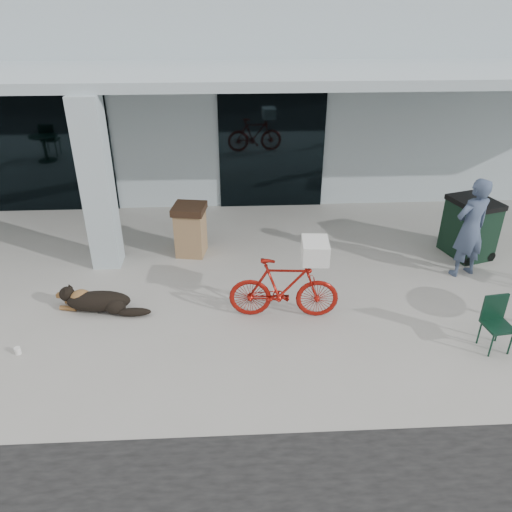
{
  "coord_description": "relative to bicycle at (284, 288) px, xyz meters",
  "views": [
    {
      "loc": [
        0.86,
        -6.14,
        4.65
      ],
      "look_at": [
        1.21,
        0.58,
        1.0
      ],
      "focal_mm": 35.0,
      "sensor_mm": 36.0,
      "label": 1
    }
  ],
  "objects": [
    {
      "name": "ground",
      "position": [
        -1.64,
        -0.4,
        -0.51
      ],
      "size": [
        80.0,
        80.0,
        0.0
      ],
      "primitive_type": "plane",
      "color": "#A3A09A",
      "rests_on": "ground"
    },
    {
      "name": "building",
      "position": [
        -1.64,
        8.1,
        1.74
      ],
      "size": [
        22.0,
        7.0,
        4.5
      ],
      "primitive_type": "cube",
      "color": "#A4B5BA",
      "rests_on": "ground"
    },
    {
      "name": "storefront_glass_left",
      "position": [
        -4.84,
        4.58,
        0.84
      ],
      "size": [
        2.8,
        0.06,
        2.7
      ],
      "primitive_type": "cube",
      "color": "black",
      "rests_on": "ground"
    },
    {
      "name": "storefront_glass_right",
      "position": [
        0.16,
        4.58,
        0.84
      ],
      "size": [
        2.4,
        0.06,
        2.7
      ],
      "primitive_type": "cube",
      "color": "black",
      "rests_on": "ground"
    },
    {
      "name": "column",
      "position": [
        -3.14,
        1.9,
        1.05
      ],
      "size": [
        0.5,
        0.5,
        3.12
      ],
      "primitive_type": "cube",
      "color": "#A4B5BA",
      "rests_on": "ground"
    },
    {
      "name": "overhang",
      "position": [
        -1.64,
        3.2,
        2.7
      ],
      "size": [
        22.0,
        2.8,
        0.18
      ],
      "primitive_type": "cube",
      "color": "#A4B5BA",
      "rests_on": "column"
    },
    {
      "name": "bicycle",
      "position": [
        0.0,
        0.0,
        0.0
      ],
      "size": [
        1.75,
        0.61,
        1.03
      ],
      "primitive_type": "imported",
      "rotation": [
        0.0,
        0.0,
        1.49
      ],
      "color": "maroon",
      "rests_on": "ground"
    },
    {
      "name": "laundry_basket",
      "position": [
        0.45,
        -0.03,
        0.67
      ],
      "size": [
        0.43,
        0.55,
        0.31
      ],
      "primitive_type": "cube",
      "rotation": [
        0.0,
        0.0,
        1.49
      ],
      "color": "white",
      "rests_on": "bicycle"
    },
    {
      "name": "dog",
      "position": [
        -2.96,
        0.3,
        -0.32
      ],
      "size": [
        1.23,
        0.61,
        0.39
      ],
      "primitive_type": null,
      "rotation": [
        0.0,
        0.0,
        -0.19
      ],
      "color": "black",
      "rests_on": "ground"
    },
    {
      "name": "cup_near_dog",
      "position": [
        -3.89,
        -0.74,
        -0.46
      ],
      "size": [
        0.09,
        0.09,
        0.11
      ],
      "primitive_type": "cylinder",
      "rotation": [
        0.0,
        0.0,
        -0.05
      ],
      "color": "white",
      "rests_on": "ground"
    },
    {
      "name": "cafe_chair_far_a",
      "position": [
        2.96,
        -0.98,
        -0.1
      ],
      "size": [
        0.42,
        0.45,
        0.82
      ],
      "primitive_type": null,
      "rotation": [
        0.0,
        0.0,
        0.12
      ],
      "color": "#113223",
      "rests_on": "ground"
    },
    {
      "name": "person",
      "position": [
        3.39,
        1.15,
        0.4
      ],
      "size": [
        0.77,
        0.63,
        1.84
      ],
      "primitive_type": "imported",
      "rotation": [
        0.0,
        0.0,
        3.46
      ],
      "color": "#3D4B66",
      "rests_on": "ground"
    },
    {
      "name": "trash_receptacle",
      "position": [
        -1.59,
        2.22,
        -0.01
      ],
      "size": [
        0.68,
        0.68,
        1.01
      ],
      "primitive_type": null,
      "rotation": [
        0.0,
        0.0,
        -0.16
      ],
      "color": "olive",
      "rests_on": "ground"
    },
    {
      "name": "wheeled_bin",
      "position": [
        3.78,
        1.9,
        0.06
      ],
      "size": [
        0.93,
        1.06,
        1.14
      ],
      "primitive_type": null,
      "rotation": [
        0.0,
        0.0,
        0.29
      ],
      "color": "black",
      "rests_on": "ground"
    }
  ]
}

